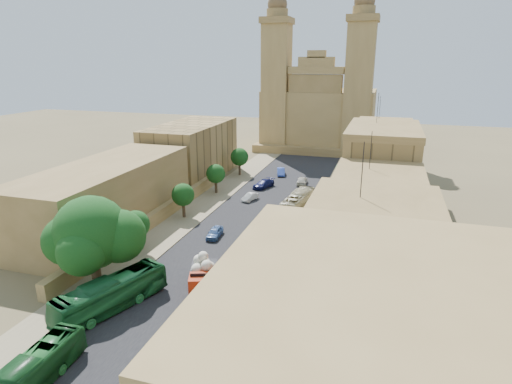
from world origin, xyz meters
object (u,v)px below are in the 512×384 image
Objects in this scene: street_tree_a at (135,225)px; bus_green_north at (111,294)px; church at (319,109)px; car_dkblue at (264,184)px; street_tree_c at (216,174)px; pedestrian_c at (295,271)px; bus_green_south at (31,374)px; olive_pickup at (284,227)px; street_tree_b at (183,195)px; car_cream at (283,213)px; bus_red_east at (245,281)px; bus_cream_east at (298,202)px; car_white_b at (302,181)px; car_blue_a at (215,232)px; red_truck at (203,277)px; ficus_tree at (92,235)px; car_blue_b at (281,172)px; street_tree_d at (240,157)px; pedestrian_a at (307,256)px; car_white_a at (250,197)px.

bus_green_north is at bearing -68.76° from street_tree_a.
church is 38.68m from car_dkblue.
pedestrian_c is at bearing -53.24° from street_tree_c.
olive_pickup is at bearing 70.53° from bus_green_south.
street_tree_b is at bearing 172.12° from olive_pickup.
street_tree_c is 1.11× the size of car_cream.
bus_red_east is 24.43m from bus_cream_east.
car_white_b is at bearing 99.84° from bus_green_north.
bus_green_south is 2.46× the size of car_blue_a.
street_tree_b is 21.08m from red_truck.
ficus_tree reaches higher than bus_red_east.
car_cream is at bearing -91.02° from car_blue_b.
car_white_b is at bearing 72.97° from car_blue_a.
red_truck is 16.45m from olive_pickup.
red_truck reaches higher than bus_green_south.
street_tree_d is 38.39m from pedestrian_a.
street_tree_c reaches higher than bus_cream_east.
bus_green_south is (4.38, -12.92, -4.20)m from ficus_tree.
bus_green_north is at bearing -117.05° from olive_pickup.
red_truck is at bearing -58.86° from street_tree_b.
street_tree_b is 0.94× the size of olive_pickup.
street_tree_a is 1.48× the size of car_white_a.
bus_cream_east is 2.93× the size of car_white_a.
bus_green_north is at bearing -102.91° from car_blue_a.
car_blue_a is (1.91, 27.53, -0.62)m from bus_green_south.
church is 8.99× the size of car_blue_b.
pedestrian_a is at bearing 8.47° from street_tree_a.
olive_pickup is 8.24m from pedestrian_a.
bus_cream_east is at bearing -2.84° from car_white_a.
bus_green_south is 24.20m from pedestrian_c.
ficus_tree is at bearing -89.24° from street_tree_d.
bus_cream_east is at bearing -84.80° from car_blue_b.
car_white_b is (5.86, 26.41, 0.09)m from car_blue_a.
pedestrian_c is (11.06, -39.24, 0.28)m from car_blue_b.
ficus_tree is 8.28m from street_tree_a.
ficus_tree is 15.01m from bus_red_east.
street_tree_b is at bearing -37.92° from pedestrian_a.
bus_red_east is 44.19m from car_blue_b.
ficus_tree is at bearing -114.08° from car_blue_b.
church is 65.00m from pedestrian_a.
church is at bearing 90.69° from red_truck.
street_tree_c is 1.20× the size of car_blue_b.
car_white_a is 0.84× the size of car_blue_b.
ficus_tree is 2.20× the size of car_white_b.
bus_red_east is at bearing -63.22° from street_tree_c.
street_tree_b is 24.71m from car_white_b.
street_tree_a is 1.06× the size of car_dkblue.
street_tree_a is 0.96× the size of street_tree_d.
street_tree_c is at bearing -145.43° from pedestrian_c.
pedestrian_c is at bearing -89.73° from car_blue_b.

